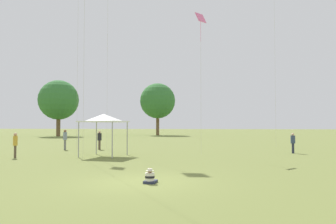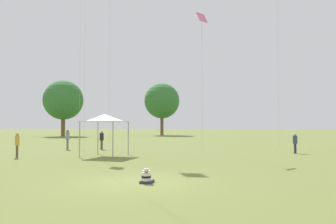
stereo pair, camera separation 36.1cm
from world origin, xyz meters
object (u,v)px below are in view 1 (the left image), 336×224
at_px(person_standing_2, 15,143).
at_px(distant_tree_1, 59,100).
at_px(person_standing_1, 65,138).
at_px(seated_toddler, 150,177).
at_px(person_standing_0, 99,138).
at_px(distant_tree_0, 158,101).
at_px(person_standing_3, 293,141).
at_px(kite_3, 201,23).
at_px(canopy_tent, 104,118).

height_order(person_standing_2, distant_tree_1, distant_tree_1).
bearing_deg(person_standing_1, person_standing_2, 25.62).
bearing_deg(seated_toddler, person_standing_2, 148.13).
height_order(person_standing_0, person_standing_2, person_standing_2).
xyz_separation_m(seated_toddler, distant_tree_1, (-26.53, 46.65, 6.66)).
xyz_separation_m(distant_tree_0, distant_tree_1, (-17.65, -8.81, -0.29)).
bearing_deg(person_standing_3, distant_tree_1, -56.10).
distance_m(person_standing_2, kite_3, 15.69).
bearing_deg(person_standing_2, canopy_tent, -20.76).
bearing_deg(distant_tree_0, person_standing_3, -67.26).
bearing_deg(canopy_tent, person_standing_0, 112.09).
distance_m(person_standing_0, canopy_tent, 6.43).
distance_m(person_standing_2, person_standing_3, 20.02).
bearing_deg(canopy_tent, seated_toddler, -62.55).
bearing_deg(distant_tree_0, canopy_tent, -85.35).
distance_m(person_standing_1, kite_3, 15.05).
height_order(canopy_tent, distant_tree_0, distant_tree_0).
xyz_separation_m(canopy_tent, distant_tree_1, (-21.36, 36.69, 4.23)).
height_order(seated_toddler, canopy_tent, canopy_tent).
height_order(person_standing_2, canopy_tent, canopy_tent).
relative_size(person_standing_1, canopy_tent, 0.56).
height_order(kite_3, distant_tree_0, distant_tree_0).
relative_size(distant_tree_0, distant_tree_1, 1.02).
bearing_deg(kite_3, canopy_tent, -163.93).
relative_size(person_standing_2, person_standing_3, 1.07).
distance_m(person_standing_0, kite_3, 13.10).
distance_m(person_standing_1, canopy_tent, 7.45).
distance_m(person_standing_2, distant_tree_0, 47.81).
xyz_separation_m(kite_3, distant_tree_0, (-10.40, 42.97, -2.73)).
xyz_separation_m(seated_toddler, distant_tree_0, (-8.87, 55.46, 6.95)).
relative_size(seated_toddler, distant_tree_0, 0.05).
height_order(seated_toddler, distant_tree_1, distant_tree_1).
bearing_deg(person_standing_3, distant_tree_0, -80.39).
bearing_deg(person_standing_2, person_standing_0, 28.06).
relative_size(person_standing_0, distant_tree_1, 0.15).
bearing_deg(person_standing_3, person_standing_0, -19.13).
bearing_deg(canopy_tent, person_standing_3, 16.62).
distance_m(person_standing_1, person_standing_2, 6.96).
height_order(kite_3, distant_tree_1, kite_3).
bearing_deg(seated_toddler, person_standing_0, 120.92).
xyz_separation_m(canopy_tent, kite_3, (6.69, 2.54, 7.26)).
bearing_deg(person_standing_3, seated_toddler, 45.69).
xyz_separation_m(person_standing_2, distant_tree_1, (-15.90, 38.57, 5.87)).
relative_size(person_standing_0, distant_tree_0, 0.15).
bearing_deg(person_standing_0, person_standing_2, -118.69).
bearing_deg(distant_tree_0, person_standing_0, -88.03).
height_order(person_standing_2, person_standing_3, person_standing_2).
bearing_deg(canopy_tent, person_standing_2, -161.01).
bearing_deg(kite_3, seated_toddler, -101.64).
bearing_deg(kite_3, person_standing_1, 163.28).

